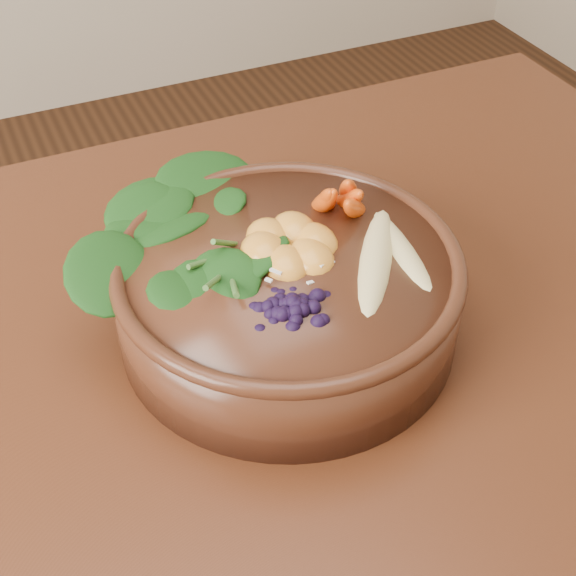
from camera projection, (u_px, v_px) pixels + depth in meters
The scene contains 8 objects.
dining_table at pixel (77, 509), 0.72m from camera, with size 1.60×0.90×0.75m.
stoneware_bowl at pixel (288, 296), 0.74m from camera, with size 0.31×0.31×0.08m, color #512816.
kale_heap at pixel (232, 198), 0.74m from camera, with size 0.21×0.18×0.05m, color #1C4517, non-canonical shape.
carrot_cluster at pixel (344, 165), 0.75m from camera, with size 0.07×0.07×0.09m, color #DD4A13, non-canonical shape.
banana_halves at pixel (390, 241), 0.71m from camera, with size 0.12×0.17×0.03m.
mandarin_cluster at pixel (289, 232), 0.71m from camera, with size 0.09×0.10×0.03m, color orange, non-canonical shape.
blueberry_pile at pixel (296, 291), 0.65m from camera, with size 0.15×0.11×0.04m, color black, non-canonical shape.
coconut_flakes at pixel (292, 273), 0.69m from camera, with size 0.10×0.08×0.01m, color white, non-canonical shape.
Camera 1 is at (0.00, -0.45, 1.28)m, focal length 50.00 mm.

